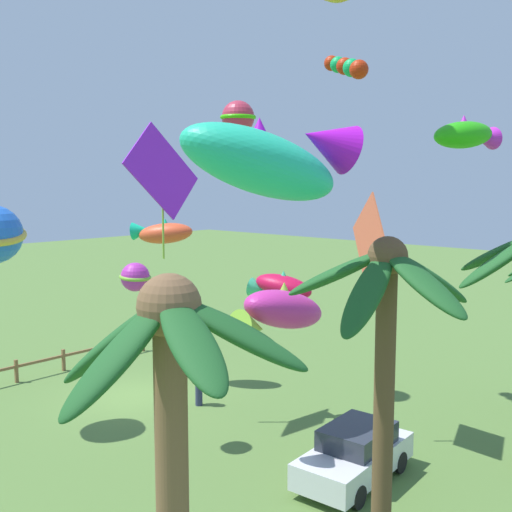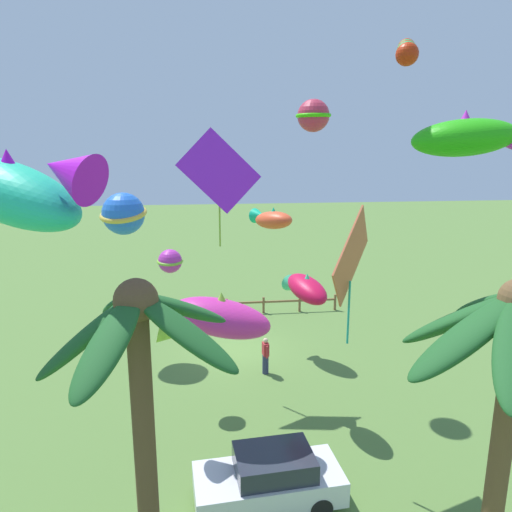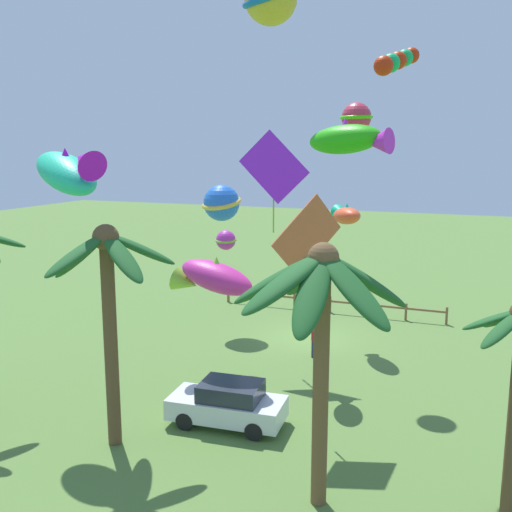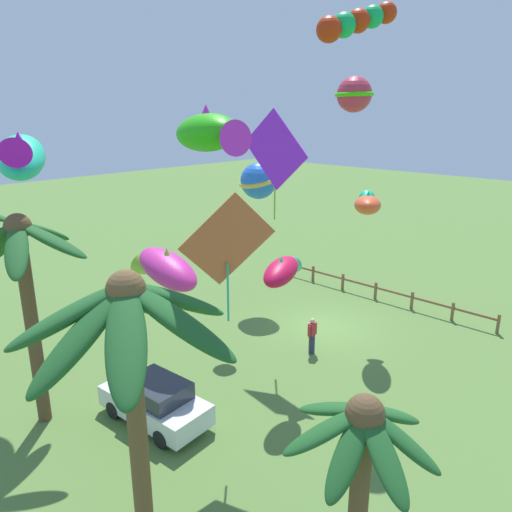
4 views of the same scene
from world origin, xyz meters
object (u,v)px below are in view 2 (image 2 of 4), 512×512
(palm_tree_2, at_px, (512,355))
(kite_fish_9, at_px, (471,138))
(kite_diamond_7, at_px, (219,173))
(kite_fish_10, at_px, (215,319))
(spectator_0, at_px, (265,355))
(kite_ball_11, at_px, (123,214))
(palm_tree_1, at_px, (140,368))
(kite_tube_6, at_px, (407,51))
(kite_fish_8, at_px, (19,189))
(kite_ball_5, at_px, (313,116))
(kite_fish_0, at_px, (271,219))
(kite_ball_4, at_px, (170,261))
(kite_diamond_3, at_px, (351,259))
(kite_fish_1, at_px, (305,288))
(parked_car_0, at_px, (270,479))

(palm_tree_2, height_order, kite_fish_9, kite_fish_9)
(kite_diamond_7, relative_size, kite_fish_10, 1.33)
(kite_fish_9, height_order, kite_fish_10, kite_fish_9)
(spectator_0, distance_m, kite_diamond_7, 7.82)
(kite_diamond_7, distance_m, kite_ball_11, 5.69)
(palm_tree_2, bearing_deg, spectator_0, -73.74)
(palm_tree_1, bearing_deg, kite_fish_10, -110.12)
(kite_tube_6, relative_size, kite_diamond_7, 0.50)
(palm_tree_1, height_order, kite_fish_8, kite_fish_8)
(spectator_0, relative_size, kite_fish_9, 0.61)
(kite_diamond_7, xyz_separation_m, kite_fish_8, (4.11, 8.24, 0.12))
(spectator_0, xyz_separation_m, kite_fish_10, (2.24, 5.74, 3.87))
(palm_tree_2, height_order, kite_ball_5, kite_ball_5)
(kite_fish_0, bearing_deg, palm_tree_1, 70.88)
(kite_ball_4, xyz_separation_m, kite_ball_5, (-5.37, -0.93, 5.14))
(kite_diamond_3, distance_m, kite_fish_9, 4.17)
(kite_ball_11, bearing_deg, spectator_0, 152.70)
(kite_fish_1, relative_size, kite_ball_11, 0.93)
(kite_ball_5, bearing_deg, kite_ball_4, 9.88)
(spectator_0, relative_size, kite_fish_1, 0.65)
(palm_tree_1, bearing_deg, parked_car_0, -138.52)
(kite_fish_8, bearing_deg, kite_diamond_7, -116.53)
(kite_tube_6, bearing_deg, palm_tree_2, 85.26)
(palm_tree_1, height_order, palm_tree_2, palm_tree_1)
(kite_diamond_7, bearing_deg, kite_fish_8, 63.47)
(kite_ball_4, relative_size, kite_fish_8, 0.28)
(kite_fish_9, xyz_separation_m, kite_ball_11, (9.12, -11.39, -3.02))
(kite_tube_6, relative_size, kite_fish_10, 0.66)
(palm_tree_2, xyz_separation_m, kite_ball_4, (6.78, -9.24, -0.23))
(kite_ball_5, relative_size, kite_ball_11, 0.70)
(kite_fish_8, bearing_deg, kite_ball_4, -107.25)
(kite_ball_5, xyz_separation_m, kite_fish_8, (7.63, 8.22, -1.93))
(kite_diamond_7, xyz_separation_m, kite_ball_11, (4.09, -3.45, -1.93))
(kite_fish_8, xyz_separation_m, kite_fish_10, (-3.71, -2.89, -3.84))
(kite_ball_5, bearing_deg, kite_ball_11, -24.55)
(spectator_0, height_order, kite_fish_9, kite_fish_9)
(kite_fish_10, bearing_deg, kite_diamond_7, -94.29)
(palm_tree_2, height_order, kite_fish_8, kite_fish_8)
(kite_ball_4, height_order, kite_tube_6, kite_tube_6)
(palm_tree_1, xyz_separation_m, spectator_0, (-3.74, -9.85, -4.51))
(kite_ball_4, height_order, kite_ball_5, kite_ball_5)
(palm_tree_2, distance_m, kite_diamond_7, 11.68)
(kite_fish_0, height_order, kite_fish_1, kite_fish_0)
(kite_tube_6, xyz_separation_m, kite_ball_11, (9.58, -6.79, -5.62))
(kite_ball_4, xyz_separation_m, kite_fish_10, (-1.45, 4.39, -0.63))
(kite_tube_6, xyz_separation_m, kite_fish_9, (0.46, 4.60, -2.60))
(palm_tree_2, height_order, spectator_0, palm_tree_2)
(parked_car_0, height_order, kite_fish_8, kite_fish_8)
(palm_tree_2, relative_size, kite_fish_9, 2.69)
(palm_tree_2, distance_m, kite_fish_8, 9.71)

